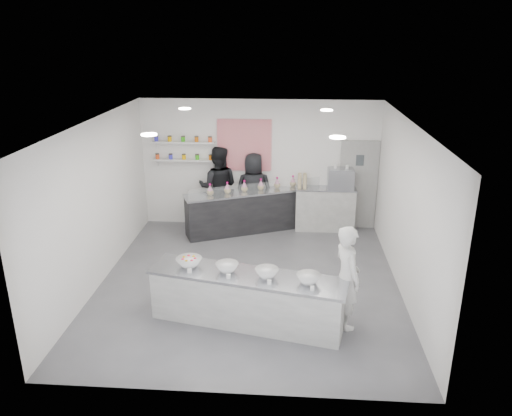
% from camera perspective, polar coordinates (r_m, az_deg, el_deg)
% --- Properties ---
extents(floor, '(6.00, 6.00, 0.00)m').
position_cam_1_polar(floor, '(9.41, -0.82, -8.57)').
color(floor, '#515156').
rests_on(floor, ground).
extents(ceiling, '(6.00, 6.00, 0.00)m').
position_cam_1_polar(ceiling, '(8.41, -0.92, 9.73)').
color(ceiling, white).
rests_on(ceiling, floor).
extents(back_wall, '(5.50, 0.00, 5.50)m').
position_cam_1_polar(back_wall, '(11.66, 0.40, 5.02)').
color(back_wall, white).
rests_on(back_wall, floor).
extents(left_wall, '(0.00, 6.00, 6.00)m').
position_cam_1_polar(left_wall, '(9.43, -17.76, 0.46)').
color(left_wall, white).
rests_on(left_wall, floor).
extents(right_wall, '(0.00, 6.00, 6.00)m').
position_cam_1_polar(right_wall, '(9.00, 16.86, -0.37)').
color(right_wall, white).
rests_on(right_wall, floor).
extents(back_door, '(0.88, 0.04, 2.10)m').
position_cam_1_polar(back_door, '(11.83, 11.58, 2.57)').
color(back_door, gray).
rests_on(back_door, floor).
extents(pattern_panel, '(1.25, 0.03, 1.20)m').
position_cam_1_polar(pattern_panel, '(11.55, -1.35, 7.18)').
color(pattern_panel, red).
rests_on(pattern_panel, back_wall).
extents(jar_shelf_lower, '(1.45, 0.22, 0.04)m').
position_cam_1_polar(jar_shelf_lower, '(11.78, -8.20, 5.47)').
color(jar_shelf_lower, silver).
rests_on(jar_shelf_lower, back_wall).
extents(jar_shelf_upper, '(1.45, 0.22, 0.04)m').
position_cam_1_polar(jar_shelf_upper, '(11.68, -8.30, 7.47)').
color(jar_shelf_upper, silver).
rests_on(jar_shelf_upper, back_wall).
extents(preserve_jars, '(1.45, 0.10, 0.56)m').
position_cam_1_polar(preserve_jars, '(11.69, -8.28, 6.77)').
color(preserve_jars, '#F65520').
rests_on(preserve_jars, jar_shelf_lower).
extents(downlight_0, '(0.24, 0.24, 0.02)m').
position_cam_1_polar(downlight_0, '(7.70, -12.13, 8.21)').
color(downlight_0, white).
rests_on(downlight_0, ceiling).
extents(downlight_1, '(0.24, 0.24, 0.02)m').
position_cam_1_polar(downlight_1, '(7.43, 9.31, 7.98)').
color(downlight_1, white).
rests_on(downlight_1, ceiling).
extents(downlight_2, '(0.24, 0.24, 0.02)m').
position_cam_1_polar(downlight_2, '(10.19, -8.14, 11.18)').
color(downlight_2, white).
rests_on(downlight_2, ceiling).
extents(downlight_3, '(0.24, 0.24, 0.02)m').
position_cam_1_polar(downlight_3, '(9.98, 8.08, 11.01)').
color(downlight_3, white).
rests_on(downlight_3, ceiling).
extents(prep_counter, '(3.22, 1.39, 0.86)m').
position_cam_1_polar(prep_counter, '(8.05, -1.04, -10.33)').
color(prep_counter, '#999995').
rests_on(prep_counter, floor).
extents(back_bar, '(3.12, 1.77, 0.97)m').
position_cam_1_polar(back_bar, '(11.59, -0.38, -0.32)').
color(back_bar, black).
rests_on(back_bar, floor).
extents(sneeze_guard, '(2.85, 1.24, 0.27)m').
position_cam_1_polar(sneeze_guard, '(11.14, 0.07, 2.22)').
color(sneeze_guard, white).
rests_on(sneeze_guard, back_bar).
extents(espresso_ledge, '(1.38, 0.44, 1.03)m').
position_cam_1_polar(espresso_ledge, '(11.75, 7.89, -0.10)').
color(espresso_ledge, '#999995').
rests_on(espresso_ledge, floor).
extents(espresso_machine, '(0.59, 0.41, 0.45)m').
position_cam_1_polar(espresso_machine, '(11.55, 9.65, 3.31)').
color(espresso_machine, '#93969E').
rests_on(espresso_machine, espresso_ledge).
extents(cup_stacks, '(0.24, 0.24, 0.33)m').
position_cam_1_polar(cup_stacks, '(11.51, 5.31, 3.13)').
color(cup_stacks, tan).
rests_on(cup_stacks, espresso_ledge).
extents(prep_bowls, '(2.36, 0.96, 0.15)m').
position_cam_1_polar(prep_bowls, '(7.81, -1.06, -7.14)').
color(prep_bowls, white).
rests_on(prep_bowls, prep_counter).
extents(label_cards, '(2.01, 0.04, 0.07)m').
position_cam_1_polar(label_cards, '(7.39, -0.54, -9.15)').
color(label_cards, white).
rests_on(label_cards, prep_counter).
extents(cookie_bags, '(2.03, 0.99, 0.27)m').
position_cam_1_polar(cookie_bags, '(11.39, -0.39, 2.62)').
color(cookie_bags, '#C56F97').
rests_on(cookie_bags, back_bar).
extents(woman_prep, '(0.60, 0.72, 1.69)m').
position_cam_1_polar(woman_prep, '(7.92, 10.34, -7.78)').
color(woman_prep, silver).
rests_on(woman_prep, floor).
extents(staff_left, '(0.95, 0.74, 1.94)m').
position_cam_1_polar(staff_left, '(11.76, -4.33, 2.40)').
color(staff_left, black).
rests_on(staff_left, floor).
extents(staff_right, '(0.94, 0.66, 1.80)m').
position_cam_1_polar(staff_right, '(11.69, -0.26, 2.00)').
color(staff_right, black).
rests_on(staff_right, floor).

